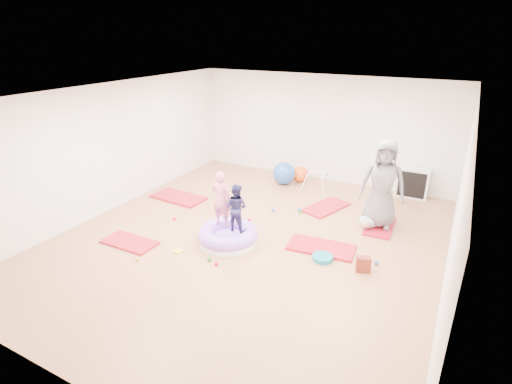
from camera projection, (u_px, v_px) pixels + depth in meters
The scene contains 19 objects.
room at pixel (248, 172), 7.32m from camera, with size 7.01×8.01×2.81m.
gym_mat_front_left at pixel (130, 242), 7.70m from camera, with size 1.07×0.53×0.04m, color #A51C3B.
gym_mat_mid_left at pixel (179, 197), 9.76m from camera, with size 1.32×0.66×0.06m, color #A51C3B.
gym_mat_center_back at pixel (326, 207), 9.22m from camera, with size 1.16×0.58×0.05m, color #A51C3B.
gym_mat_right at pixel (321, 247), 7.51m from camera, with size 1.23×0.62×0.05m, color #A51C3B.
gym_mat_rear_right at pixel (380, 226), 8.34m from camera, with size 1.07×0.54×0.04m, color #A51C3B.
inflatable_cushion at pixel (228, 236), 7.68m from camera, with size 1.16×1.16×0.37m.
child_pink at pixel (221, 197), 7.58m from camera, with size 0.40×0.26×1.10m, color #DF698E.
child_navy at pixel (236, 205), 7.43m from camera, with size 0.45×0.35×0.92m, color #23214F.
adult_caregiver at pixel (383, 184), 8.00m from camera, with size 0.89×0.58×1.83m, color slate.
infant at pixel (368, 222), 8.20m from camera, with size 0.39×0.40×0.23m.
ball_pit_balls at pixel (248, 232), 8.06m from camera, with size 4.33×3.39×0.07m.
exercise_ball_blue at pixel (284, 173), 10.59m from camera, with size 0.60×0.60×0.60m, color #254DA8.
exercise_ball_orange at pixel (300, 174), 10.78m from camera, with size 0.43×0.43×0.43m, color #F55814.
infant_play_gym at pixel (317, 179), 10.03m from camera, with size 0.69×0.66×0.53m.
cube_shelf at pixel (413, 183), 9.74m from camera, with size 0.74×0.36×0.74m.
balance_disc at pixel (323, 258), 7.13m from camera, with size 0.37×0.37×0.08m, color #117287.
backpack at pixel (363, 264), 6.76m from camera, with size 0.24×0.15×0.27m, color #AD2103.
yellow_toy at pixel (178, 251), 7.40m from camera, with size 0.18×0.18×0.03m, color yellow.
Camera 1 is at (3.37, -6.05, 3.81)m, focal length 28.00 mm.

